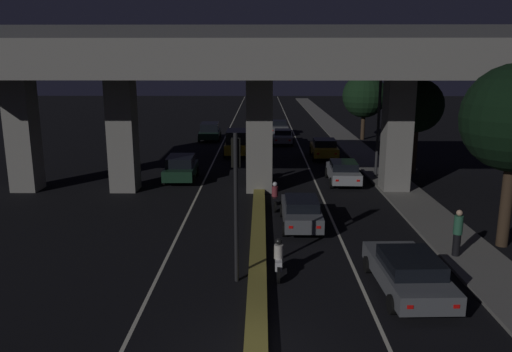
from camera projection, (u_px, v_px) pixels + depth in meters
lane_line_left_inner at (223, 142)px, 46.85m from camera, size 0.12×126.00×0.00m
lane_line_right_inner at (298, 142)px, 46.77m from camera, size 0.12×126.00×0.00m
median_divider at (260, 141)px, 46.78m from camera, size 0.63×126.00×0.26m
sidewalk_right at (363, 155)px, 39.88m from camera, size 2.46×126.00×0.13m
elevated_overpass at (254, 66)px, 27.71m from camera, size 32.94×9.45×9.35m
traffic_light_left_of_median at (236, 182)px, 16.53m from camera, size 0.30×0.49×5.14m
street_lamp at (375, 105)px, 31.44m from camera, size 1.92×0.32×8.01m
car_grey_lead at (408, 272)px, 16.26m from camera, size 2.19×4.65×1.33m
car_grey_second at (301, 211)px, 22.75m from camera, size 1.82×4.23×1.38m
car_silver_third at (343, 171)px, 30.91m from camera, size 2.01×4.39×1.41m
car_taxi_yellow_fourth at (324, 148)px, 38.88m from camera, size 2.07×4.00×1.54m
car_silver_fifth at (283, 136)px, 45.91m from camera, size 1.96×4.42×1.32m
car_grey_sixth at (278, 127)px, 51.60m from camera, size 2.16×4.07×1.48m
car_dark_green_lead_oncoming at (181, 168)px, 31.55m from camera, size 2.07×4.01×1.58m
car_taxi_yellow_second_oncoming at (237, 142)px, 40.14m from camera, size 2.06×4.19×2.04m
car_dark_green_third_oncoming at (210, 131)px, 48.11m from camera, size 2.16×4.45×1.65m
motorcycle_white_filtering_near at (279, 260)px, 17.49m from camera, size 0.33×1.73×1.40m
motorcycle_black_filtering_mid at (275, 197)px, 25.53m from camera, size 0.33×1.81×1.42m
motorcycle_blue_filtering_far at (268, 169)px, 32.16m from camera, size 0.34×1.78×1.41m
pedestrian_on_sidewalk at (458, 233)px, 18.93m from camera, size 0.34×0.34×1.82m
roadside_tree_kerbside_mid at (417, 106)px, 32.74m from camera, size 3.52×3.52×6.34m
roadside_tree_kerbside_far at (364, 96)px, 47.61m from camera, size 4.18×4.18×6.31m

